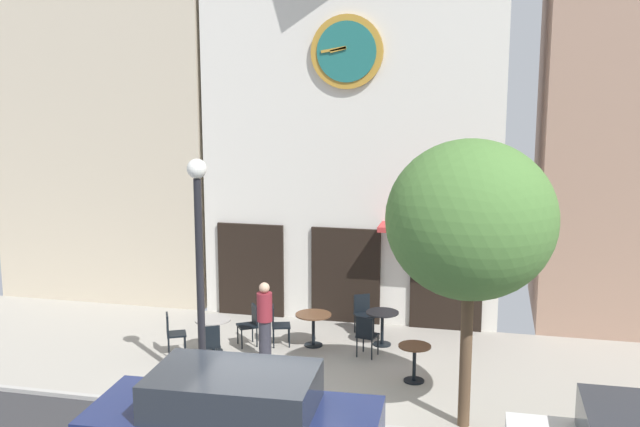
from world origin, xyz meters
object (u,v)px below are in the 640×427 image
Objects in this scene: pedestrian_maroon at (265,320)px; cafe_chair_near_lamp at (251,322)px; street_lamp at (200,276)px; street_tree at (471,221)px; cafe_table_rightmost at (382,321)px; cafe_chair_right_end at (366,333)px; cafe_chair_curbside at (363,311)px; cafe_table_leftmost at (313,322)px; cafe_chair_near_tree at (277,322)px; parked_car_navy at (234,423)px; cafe_chair_by_entrance at (210,342)px; cafe_table_center_left at (213,328)px; cafe_table_near_door at (414,357)px; cafe_chair_under_awning at (172,331)px.

cafe_chair_near_lamp is at bearing 126.03° from pedestrian_maroon.
street_tree is at bearing -4.01° from street_lamp.
cafe_table_rightmost is 0.84× the size of cafe_chair_right_end.
street_lamp is 4.86× the size of cafe_chair_curbside.
cafe_table_leftmost is at bearing -165.04° from cafe_table_rightmost.
cafe_chair_near_tree is at bearing -166.22° from cafe_table_rightmost.
parked_car_navy reaches higher than cafe_chair_curbside.
cafe_chair_near_lamp is 1.03m from pedestrian_maroon.
cafe_chair_right_end is at bearing -7.28° from cafe_chair_near_tree.
cafe_chair_by_entrance is 4.17m from parked_car_navy.
cafe_chair_near_lamp is at bearing 74.47° from cafe_chair_by_entrance.
cafe_chair_curbside reaches higher than cafe_table_rightmost.
cafe_table_near_door is (4.36, -0.62, -0.05)m from cafe_table_center_left.
cafe_chair_near_tree is at bearing 144.26° from street_tree.
cafe_table_center_left is 2.18m from cafe_table_leftmost.
cafe_table_leftmost is 0.88× the size of cafe_chair_near_tree.
cafe_table_center_left is at bearing -160.25° from cafe_table_rightmost.
pedestrian_maroon reaches higher than cafe_table_center_left.
cafe_chair_under_awning is 1.00× the size of cafe_chair_near_tree.
cafe_table_rightmost is (2.92, 3.19, -1.68)m from street_lamp.
cafe_chair_near_lamp and cafe_chair_curbside have the same top height.
pedestrian_maroon is (2.00, 0.15, 0.33)m from cafe_chair_under_awning.
street_tree is at bearing -35.74° from cafe_chair_near_tree.
street_lamp is at bearing -138.43° from cafe_chair_right_end.
cafe_chair_under_awning is (-0.78, -0.35, -0.01)m from cafe_table_center_left.
cafe_table_near_door is 0.81× the size of cafe_chair_curbside.
cafe_chair_right_end is 4.10m from cafe_chair_under_awning.
cafe_table_leftmost is at bearing 91.13° from parked_car_navy.
street_lamp is 2.64m from cafe_table_center_left.
cafe_table_center_left is 1.04× the size of cafe_table_near_door.
cafe_table_leftmost is 2.78m from cafe_table_near_door.
street_tree is at bearing -23.06° from cafe_table_center_left.
cafe_chair_curbside is 0.54× the size of pedestrian_maroon.
cafe_chair_by_entrance is (1.04, -0.48, 0.00)m from cafe_chair_under_awning.
street_lamp reaches higher than cafe_table_leftmost.
cafe_chair_right_end and cafe_chair_by_entrance have the same top height.
street_lamp is 3.21m from cafe_chair_near_tree.
cafe_table_rightmost is 0.84× the size of cafe_chair_by_entrance.
cafe_table_rightmost is at bearing 76.86° from parked_car_navy.
cafe_chair_under_awning is at bearing -148.53° from cafe_chair_curbside.
parked_car_navy is (0.88, -4.36, -0.10)m from pedestrian_maroon.
cafe_table_near_door is at bearing -31.94° from cafe_table_leftmost.
parked_car_navy is (-3.26, -2.27, -2.76)m from street_tree.
street_tree is 5.00m from cafe_table_rightmost.
street_lamp is at bearing -50.32° from cafe_chair_under_awning.
parked_car_navy is at bearing -63.62° from cafe_chair_by_entrance.
cafe_table_near_door is 0.44× the size of pedestrian_maroon.
cafe_chair_by_entrance is 1.00× the size of cafe_chair_near_tree.
parked_car_navy reaches higher than cafe_chair_near_lamp.
cafe_chair_right_end is 0.21× the size of parked_car_navy.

